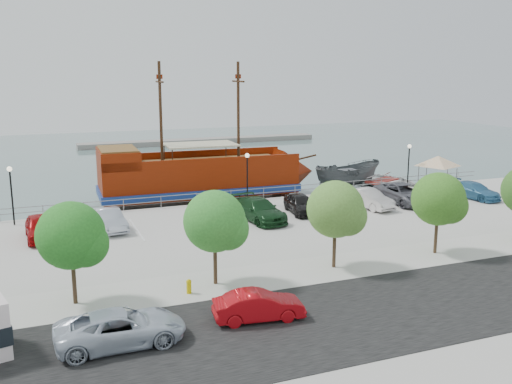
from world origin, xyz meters
name	(u,v)px	position (x,y,z in m)	size (l,w,h in m)	color
ground	(279,236)	(0.00, 0.00, -1.00)	(160.00, 160.00, 0.00)	slate
land_slab	(491,365)	(0.00, -21.00, -0.60)	(100.00, 58.00, 1.20)	#B4B2AD
street	(414,304)	(0.00, -16.00, 0.01)	(100.00, 8.00, 0.04)	black
sidewalk	(349,265)	(0.00, -10.00, 0.01)	(100.00, 4.00, 0.05)	#BBB8B2
seawall_railing	(242,195)	(0.00, 7.80, 0.53)	(50.00, 0.06, 1.00)	gray
far_shore	(201,141)	(10.00, 55.00, -0.60)	(40.00, 3.00, 0.80)	gray
pirate_ship	(215,176)	(-0.65, 13.54, 1.23)	(21.21, 6.50, 13.31)	maroon
patrol_boat	(347,178)	(12.75, 11.91, 0.40)	(2.71, 7.22, 2.79)	#4B5154
speedboat	(383,183)	(16.25, 10.80, -0.19)	(5.57, 7.80, 1.62)	silver
dock_west	(81,220)	(-13.21, 9.20, -0.78)	(7.62, 2.18, 0.44)	slate
dock_mid	(331,198)	(9.38, 9.20, -0.79)	(7.23, 2.07, 0.41)	gray
dock_east	(385,193)	(15.40, 9.20, -0.80)	(6.98, 1.99, 0.40)	gray
canopy_tent	(438,156)	(18.54, 5.51, 3.20)	(5.80, 5.80, 3.68)	slate
street_van	(121,328)	(-13.58, -15.01, 0.73)	(2.42, 5.24, 1.46)	#B3BFCD
street_sedan	(259,306)	(-7.52, -14.86, 0.67)	(1.42, 4.06, 1.34)	#AE0B11
fire_hydrant	(189,286)	(-9.63, -10.80, 0.42)	(0.27, 0.27, 0.78)	#CEB404
lamp_post_left	(11,185)	(-18.00, 6.50, 2.94)	(0.36, 0.36, 4.28)	black
lamp_post_mid	(247,169)	(0.00, 6.50, 2.94)	(0.36, 0.36, 4.28)	black
lamp_post_right	(409,159)	(16.00, 6.50, 2.94)	(0.36, 0.36, 4.28)	black
tree_b	(74,238)	(-14.85, -10.07, 3.30)	(3.30, 3.20, 5.00)	#473321
tree_c	(218,223)	(-7.85, -10.07, 3.30)	(3.30, 3.20, 5.00)	#473321
tree_d	(338,211)	(-0.85, -10.07, 3.30)	(3.30, 3.20, 5.00)	#473321
tree_e	(441,201)	(6.15, -10.07, 3.30)	(3.30, 3.20, 5.00)	#473321
parked_car_a	(41,227)	(-16.26, 2.08, 0.80)	(1.89, 4.70, 1.60)	#A00809
parked_car_b	(109,220)	(-11.76, 2.60, 0.74)	(1.56, 4.49, 1.48)	#B5BCCD
parked_car_d	(259,210)	(-1.09, 1.21, 0.82)	(2.30, 5.66, 1.64)	#143A1A
parked_car_e	(301,204)	(2.77, 2.08, 0.76)	(1.79, 4.45, 1.52)	black
parked_car_f	(368,199)	(8.64, 1.62, 0.77)	(1.63, 4.69, 1.54)	silver
parked_car_g	(404,194)	(12.31, 1.99, 0.83)	(2.74, 5.94, 1.65)	#595A63
parked_car_h	(474,190)	(19.15, 1.30, 0.71)	(1.98, 4.88, 1.41)	teal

